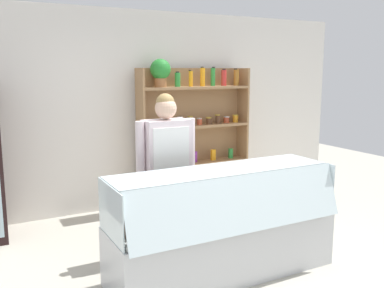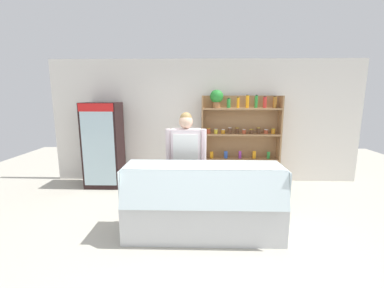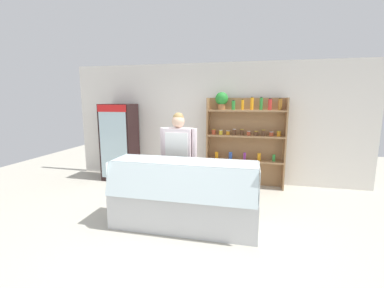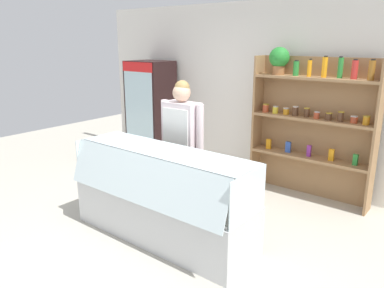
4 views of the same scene
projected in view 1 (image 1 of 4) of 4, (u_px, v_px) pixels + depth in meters
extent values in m
plane|color=#B7B2A3|center=(226.00, 269.00, 4.15)|extent=(12.00, 12.00, 0.00)
cube|color=white|center=(137.00, 110.00, 5.94)|extent=(6.80, 0.10, 2.70)
cube|color=#9E754C|center=(190.00, 136.00, 6.19)|extent=(1.66, 0.02, 1.93)
cube|color=#9E754C|center=(141.00, 141.00, 5.69)|extent=(0.03, 0.28, 1.93)
cube|color=#9E754C|center=(242.00, 133.00, 6.44)|extent=(0.03, 0.28, 1.93)
cube|color=#9E754C|center=(195.00, 163.00, 6.13)|extent=(1.60, 0.28, 0.04)
cube|color=#9E754C|center=(195.00, 126.00, 6.04)|extent=(1.60, 0.28, 0.04)
cube|color=#9E754C|center=(195.00, 88.00, 5.95)|extent=(1.60, 0.28, 0.04)
cylinder|color=#996038|center=(161.00, 83.00, 5.69)|extent=(0.16, 0.16, 0.12)
sphere|color=#25822D|center=(160.00, 69.00, 5.66)|extent=(0.28, 0.28, 0.28)
cylinder|color=#2D8C38|center=(178.00, 80.00, 5.80)|extent=(0.08, 0.08, 0.19)
cylinder|color=black|center=(177.00, 72.00, 5.78)|extent=(0.05, 0.05, 0.02)
cylinder|color=orange|center=(191.00, 79.00, 5.87)|extent=(0.06, 0.06, 0.21)
cylinder|color=black|center=(190.00, 70.00, 5.87)|extent=(0.04, 0.04, 0.02)
cylinder|color=orange|center=(203.00, 77.00, 5.96)|extent=(0.07, 0.07, 0.25)
cylinder|color=black|center=(202.00, 67.00, 5.95)|extent=(0.04, 0.04, 0.02)
cylinder|color=#2D8C38|center=(213.00, 77.00, 6.07)|extent=(0.06, 0.06, 0.25)
cylinder|color=black|center=(214.00, 67.00, 6.04)|extent=(0.04, 0.04, 0.02)
cylinder|color=red|center=(224.00, 78.00, 6.15)|extent=(0.08, 0.08, 0.23)
cylinder|color=black|center=(224.00, 69.00, 6.12)|extent=(0.05, 0.05, 0.02)
cylinder|color=#9E6623|center=(236.00, 78.00, 6.21)|extent=(0.08, 0.08, 0.23)
cylinder|color=black|center=(236.00, 69.00, 6.21)|extent=(0.05, 0.05, 0.02)
cylinder|color=#BF4C2D|center=(150.00, 124.00, 5.70)|extent=(0.09, 0.09, 0.10)
cylinder|color=gold|center=(150.00, 120.00, 5.70)|extent=(0.09, 0.09, 0.01)
cylinder|color=yellow|center=(161.00, 124.00, 5.77)|extent=(0.08, 0.08, 0.09)
cylinder|color=silver|center=(161.00, 120.00, 5.77)|extent=(0.08, 0.08, 0.01)
cylinder|color=orange|center=(171.00, 124.00, 5.86)|extent=(0.08, 0.08, 0.08)
cylinder|color=silver|center=(171.00, 120.00, 5.85)|extent=(0.08, 0.08, 0.01)
cylinder|color=brown|center=(180.00, 122.00, 5.91)|extent=(0.08, 0.08, 0.12)
cylinder|color=silver|center=(180.00, 117.00, 5.90)|extent=(0.08, 0.08, 0.01)
cylinder|color=brown|center=(190.00, 121.00, 6.00)|extent=(0.07, 0.07, 0.11)
cylinder|color=gold|center=(190.00, 117.00, 5.98)|extent=(0.08, 0.08, 0.01)
cylinder|color=#BF4C2D|center=(200.00, 122.00, 6.05)|extent=(0.07, 0.07, 0.08)
cylinder|color=silver|center=(199.00, 119.00, 6.05)|extent=(0.08, 0.08, 0.01)
cylinder|color=brown|center=(209.00, 121.00, 6.12)|extent=(0.08, 0.08, 0.08)
cylinder|color=gold|center=(209.00, 118.00, 6.12)|extent=(0.08, 0.08, 0.01)
cylinder|color=brown|center=(218.00, 119.00, 6.18)|extent=(0.08, 0.08, 0.12)
cylinder|color=gold|center=(217.00, 115.00, 6.19)|extent=(0.08, 0.08, 0.01)
cylinder|color=#BF4C2D|center=(226.00, 120.00, 6.29)|extent=(0.09, 0.09, 0.08)
cylinder|color=silver|center=(227.00, 117.00, 6.27)|extent=(0.09, 0.09, 0.01)
cylinder|color=orange|center=(235.00, 119.00, 6.34)|extent=(0.08, 0.08, 0.10)
cylinder|color=gold|center=(235.00, 115.00, 6.33)|extent=(0.08, 0.08, 0.01)
cube|color=orange|center=(156.00, 162.00, 5.83)|extent=(0.07, 0.04, 0.14)
cube|color=#3356B2|center=(176.00, 159.00, 5.97)|extent=(0.07, 0.05, 0.16)
cube|color=purple|center=(195.00, 157.00, 6.12)|extent=(0.06, 0.04, 0.16)
cube|color=orange|center=(213.00, 155.00, 6.26)|extent=(0.07, 0.04, 0.16)
cube|color=#2D8C38|center=(231.00, 153.00, 6.40)|extent=(0.06, 0.04, 0.15)
cube|color=silver|center=(223.00, 246.00, 4.01)|extent=(2.15, 0.67, 0.55)
cube|color=white|center=(223.00, 216.00, 3.96)|extent=(2.09, 0.61, 0.03)
cube|color=silver|center=(243.00, 204.00, 3.65)|extent=(2.11, 0.16, 0.47)
cube|color=silver|center=(221.00, 170.00, 3.93)|extent=(2.11, 0.51, 0.01)
cube|color=silver|center=(110.00, 213.00, 3.43)|extent=(0.01, 0.63, 0.45)
cube|color=silver|center=(311.00, 181.00, 4.42)|extent=(0.01, 0.63, 0.45)
cube|color=tan|center=(127.00, 225.00, 3.60)|extent=(0.16, 0.13, 0.06)
cube|color=white|center=(135.00, 234.00, 3.42)|extent=(0.05, 0.03, 0.02)
cube|color=tan|center=(152.00, 221.00, 3.70)|extent=(0.16, 0.13, 0.06)
cube|color=white|center=(161.00, 229.00, 3.53)|extent=(0.05, 0.03, 0.02)
cube|color=beige|center=(175.00, 217.00, 3.81)|extent=(0.16, 0.14, 0.05)
cube|color=white|center=(186.00, 224.00, 3.63)|extent=(0.05, 0.03, 0.02)
cube|color=beige|center=(197.00, 214.00, 3.91)|extent=(0.16, 0.11, 0.04)
cube|color=white|center=(208.00, 220.00, 3.74)|extent=(0.05, 0.03, 0.02)
cube|color=tan|center=(218.00, 210.00, 4.02)|extent=(0.16, 0.13, 0.04)
cube|color=white|center=(230.00, 216.00, 3.84)|extent=(0.05, 0.03, 0.02)
cube|color=beige|center=(238.00, 206.00, 4.12)|extent=(0.16, 0.12, 0.06)
cube|color=white|center=(251.00, 212.00, 3.95)|extent=(0.05, 0.03, 0.02)
cube|color=tan|center=(257.00, 202.00, 4.23)|extent=(0.16, 0.12, 0.05)
cube|color=white|center=(270.00, 208.00, 4.05)|extent=(0.05, 0.03, 0.02)
cube|color=tan|center=(275.00, 199.00, 4.33)|extent=(0.16, 0.14, 0.05)
cube|color=white|center=(289.00, 205.00, 4.16)|extent=(0.05, 0.03, 0.02)
cube|color=tan|center=(293.00, 196.00, 4.44)|extent=(0.17, 0.12, 0.06)
cube|color=white|center=(306.00, 201.00, 4.26)|extent=(0.05, 0.03, 0.02)
cylinder|color=tan|center=(135.00, 227.00, 3.44)|extent=(0.19, 0.16, 0.15)
cylinder|color=#C1706B|center=(160.00, 223.00, 3.54)|extent=(0.17, 0.16, 0.14)
cylinder|color=#A35B4C|center=(184.00, 218.00, 3.64)|extent=(0.20, 0.17, 0.15)
cylinder|color=white|center=(275.00, 199.00, 4.12)|extent=(0.07, 0.07, 0.19)
cylinder|color=white|center=(283.00, 197.00, 4.16)|extent=(0.07, 0.07, 0.20)
cylinder|color=#2D2D38|center=(158.00, 219.00, 4.39)|extent=(0.13, 0.13, 0.77)
cylinder|color=#2D2D38|center=(176.00, 216.00, 4.49)|extent=(0.13, 0.13, 0.77)
cube|color=silver|center=(166.00, 151.00, 4.32)|extent=(0.46, 0.24, 0.64)
cube|color=white|center=(172.00, 187.00, 4.27)|extent=(0.39, 0.01, 1.19)
cylinder|color=silver|center=(140.00, 150.00, 4.18)|extent=(0.09, 0.09, 0.58)
cylinder|color=silver|center=(191.00, 146.00, 4.44)|extent=(0.09, 0.09, 0.58)
sphere|color=#D8AD8E|center=(166.00, 108.00, 4.24)|extent=(0.22, 0.22, 0.22)
sphere|color=#997A47|center=(165.00, 103.00, 4.24)|extent=(0.19, 0.19, 0.19)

